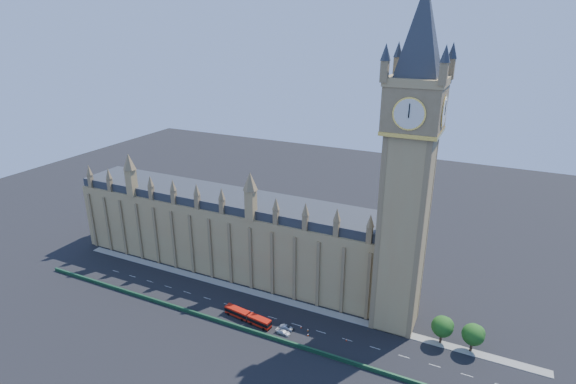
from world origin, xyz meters
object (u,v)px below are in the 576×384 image
at_px(car_grey, 287,327).
at_px(car_silver, 286,327).
at_px(car_white, 283,332).
at_px(red_bus, 248,317).

height_order(car_grey, car_silver, car_grey).
bearing_deg(car_grey, car_white, 171.52).
bearing_deg(car_silver, car_grey, -58.21).
xyz_separation_m(red_bus, car_silver, (12.30, 1.28, -0.81)).
distance_m(red_bus, car_white, 12.44).
bearing_deg(car_white, red_bus, 89.03).
xyz_separation_m(red_bus, car_grey, (12.56, 1.47, -0.78)).
bearing_deg(car_silver, red_bus, 92.41).
bearing_deg(car_grey, car_silver, 121.29).
xyz_separation_m(car_grey, car_white, (-0.19, -2.42, -0.04)).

